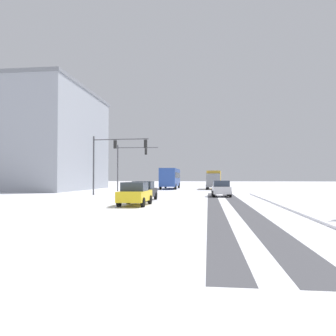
% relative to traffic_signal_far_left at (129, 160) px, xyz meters
% --- Properties ---
extents(ground_plane, '(300.00, 300.00, 0.00)m').
position_rel_traffic_signal_far_left_xyz_m(ground_plane, '(7.42, -38.37, -4.41)').
color(ground_plane, white).
extents(wheel_track_left_lane, '(1.19, 35.48, 0.01)m').
position_rel_traffic_signal_far_left_xyz_m(wheel_track_left_lane, '(13.23, -22.24, -4.41)').
color(wheel_track_left_lane, '#4C4C51').
rests_on(wheel_track_left_lane, ground).
extents(wheel_track_right_lane, '(0.94, 35.48, 0.01)m').
position_rel_traffic_signal_far_left_xyz_m(wheel_track_right_lane, '(11.46, -22.24, -4.41)').
color(wheel_track_right_lane, '#4C4C51').
rests_on(wheel_track_right_lane, ground).
extents(sidewalk_kerb_right, '(4.00, 35.48, 0.12)m').
position_rel_traffic_signal_far_left_xyz_m(sidewalk_kerb_right, '(17.79, -23.85, -4.35)').
color(sidewalk_kerb_right, white).
rests_on(sidewalk_kerb_right, ground).
extents(traffic_signal_far_left, '(5.75, 0.62, 6.50)m').
position_rel_traffic_signal_far_left_xyz_m(traffic_signal_far_left, '(0.00, 0.00, 0.00)').
color(traffic_signal_far_left, '#47474C').
rests_on(traffic_signal_far_left, ground).
extents(traffic_signal_near_left, '(6.31, 0.58, 6.50)m').
position_rel_traffic_signal_far_left_xyz_m(traffic_signal_near_left, '(0.62, -10.22, 0.25)').
color(traffic_signal_near_left, '#47474C').
rests_on(traffic_signal_near_left, ground).
extents(car_white_lead, '(1.93, 4.15, 1.62)m').
position_rel_traffic_signal_far_left_xyz_m(car_white_lead, '(12.34, -11.50, -3.59)').
color(car_white_lead, silver).
rests_on(car_white_lead, ground).
extents(car_black_second, '(1.86, 4.11, 1.62)m').
position_rel_traffic_signal_far_left_xyz_m(car_black_second, '(5.62, -18.11, -3.59)').
color(car_black_second, black).
rests_on(car_black_second, ground).
extents(car_yellow_cab_third, '(1.86, 4.12, 1.62)m').
position_rel_traffic_signal_far_left_xyz_m(car_yellow_cab_third, '(5.99, -23.13, -3.59)').
color(car_yellow_cab_third, yellow).
rests_on(car_yellow_cab_third, ground).
extents(bus_oncoming, '(2.77, 11.03, 3.38)m').
position_rel_traffic_signal_far_left_xyz_m(bus_oncoming, '(4.68, 10.44, -2.42)').
color(bus_oncoming, '#284793').
rests_on(bus_oncoming, ground).
extents(box_truck_delivery, '(2.56, 7.49, 3.02)m').
position_rel_traffic_signal_far_left_xyz_m(box_truck_delivery, '(11.94, 9.37, -2.78)').
color(box_truck_delivery, slate).
rests_on(box_truck_delivery, ground).
extents(office_building_far_left_block, '(25.19, 21.77, 15.72)m').
position_rel_traffic_signal_far_left_xyz_m(office_building_far_left_block, '(-19.93, 4.29, 3.46)').
color(office_building_far_left_block, '#9399A3').
rests_on(office_building_far_left_block, ground).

